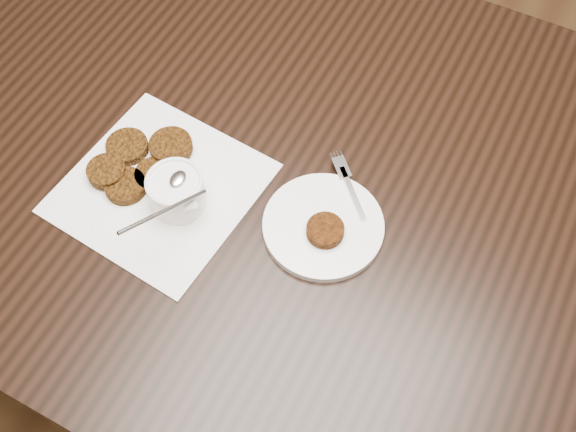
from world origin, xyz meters
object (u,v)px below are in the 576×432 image
object	(u,v)px
sauce_ramekin	(173,180)
napkin	(160,188)
plate_with_patty	(323,224)
table	(326,287)

from	to	relation	value
sauce_ramekin	napkin	bearing A→B (deg)	168.10
napkin	plate_with_patty	distance (m)	0.25
table	plate_with_patty	size ratio (longest dim) A/B	8.54
table	sauce_ramekin	bearing A→B (deg)	-144.48
sauce_ramekin	plate_with_patty	bearing A→B (deg)	16.05
table	napkin	distance (m)	0.46
table	sauce_ramekin	world-z (taller)	sauce_ramekin
sauce_ramekin	plate_with_patty	world-z (taller)	sauce_ramekin
napkin	plate_with_patty	xyz separation A→B (m)	(0.25, 0.05, 0.01)
table	napkin	world-z (taller)	napkin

